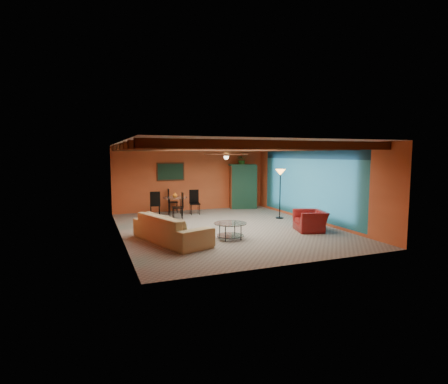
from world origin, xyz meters
name	(u,v)px	position (x,y,z in m)	size (l,w,h in m)	color
room	(225,154)	(0.00, 0.11, 2.36)	(6.52, 8.01, 2.71)	gray
sofa	(171,228)	(-2.02, -1.08, 0.37)	(2.56, 1.00, 0.75)	tan
armchair	(310,221)	(2.28, -1.31, 0.32)	(0.98, 0.85, 0.63)	maroon
coffee_table	(230,231)	(-0.43, -1.39, 0.23)	(0.92, 0.92, 0.47)	white
dining_table	(175,203)	(-0.97, 2.94, 0.49)	(1.88, 1.88, 0.98)	silver
armoire	(242,187)	(2.20, 3.70, 0.94)	(1.07, 0.52, 1.87)	brown
floor_lamp	(280,194)	(2.49, 0.92, 0.91)	(0.37, 0.37, 1.83)	black
ceiling_fan	(226,154)	(0.00, 0.00, 2.36)	(1.50, 1.50, 0.44)	#472614
painting	(171,172)	(-0.90, 3.96, 1.65)	(1.05, 0.03, 0.65)	black
potted_plant	(242,160)	(2.20, 3.70, 2.13)	(0.47, 0.41, 0.53)	#26661E
vase	(175,188)	(-0.97, 2.94, 1.08)	(0.19, 0.19, 0.19)	orange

